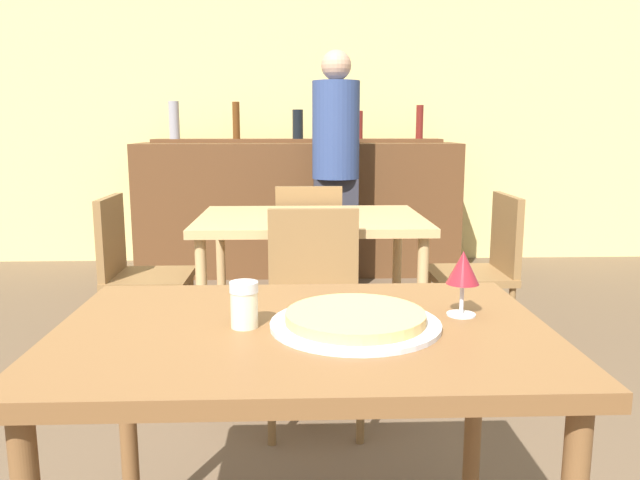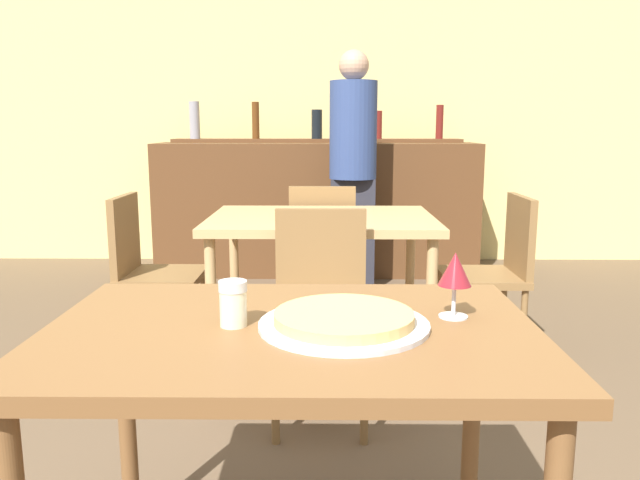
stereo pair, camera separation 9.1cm
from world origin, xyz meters
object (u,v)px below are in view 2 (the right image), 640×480
Objects in this scene: chair_far_side_left at (147,265)px; wine_glass at (455,271)px; chair_far_side_back at (322,244)px; chair_far_side_right at (497,266)px; chair_far_side_front at (320,298)px; pizza_tray at (344,321)px; person_standing at (353,163)px; cheese_shaker at (233,303)px.

chair_far_side_left is 2.05m from wine_glass.
chair_far_side_back is 1.06m from chair_far_side_right.
chair_far_side_front is 5.45× the size of wine_glass.
wine_glass is (1.21, -1.61, 0.36)m from chair_far_side_left.
chair_far_side_back and chair_far_side_left have the same top height.
person_standing is (0.15, 3.17, 0.17)m from pizza_tray.
cheese_shaker is at bearing -32.46° from chair_far_side_right.
chair_far_side_front and chair_far_side_right have the same top height.
chair_far_side_front is 1.15m from cheese_shaker.
chair_far_side_right is 2.22× the size of pizza_tray.
chair_far_side_right is (0.88, -0.59, 0.00)m from chair_far_side_back.
cheese_shaker is at bearing -97.31° from person_standing.
chair_far_side_front is 1.00× the size of chair_far_side_back.
chair_far_side_back is (-0.00, 1.18, 0.00)m from chair_far_side_front.
wine_glass is at bearing -18.84° from chair_far_side_right.
cheese_shaker is at bearing 85.22° from chair_far_side_back.
chair_far_side_front is at bearing 90.00° from chair_far_side_back.
chair_far_side_left is 1.96m from pizza_tray.
pizza_tray is at bearing 91.59° from chair_far_side_back.
chair_far_side_back is 2.30m from cheese_shaker.
wine_glass is (0.27, 0.08, 0.10)m from pizza_tray.
chair_far_side_front is at bearing 107.80° from wine_glass.
chair_far_side_front is 8.17× the size of cheese_shaker.
chair_far_side_left is at bearing 119.11° from pizza_tray.
wine_glass reaches higher than chair_far_side_front.
chair_far_side_left and chair_far_side_right have the same top height.
chair_far_side_right is (1.76, 0.00, 0.00)m from chair_far_side_left.
pizza_tray is at bearing -86.71° from chair_far_side_front.
wine_glass is (-0.55, -1.61, 0.36)m from chair_far_side_right.
pizza_tray is (0.06, -2.28, 0.26)m from chair_far_side_back.
chair_far_side_right reaches higher than pizza_tray.
cheese_shaker is at bearing 177.04° from pizza_tray.
chair_far_side_right is at bearing 146.19° from chair_far_side_back.
chair_far_side_right is 1.74m from wine_glass.
chair_far_side_front is at bearing 80.14° from cheese_shaker.
chair_far_side_right is 1.68m from person_standing.
person_standing is at bearing 92.10° from wine_glass.
wine_glass is (0.11, -3.09, -0.07)m from person_standing.
person_standing reaches higher than chair_far_side_right.
chair_far_side_front is at bearing 93.29° from pizza_tray.
wine_glass is at bearing 16.77° from pizza_tray.
chair_far_side_left is at bearing -90.00° from chair_far_side_right.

